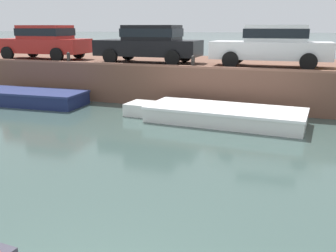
% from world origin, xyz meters
% --- Properties ---
extents(ground_plane, '(400.00, 400.00, 0.00)m').
position_xyz_m(ground_plane, '(0.00, 5.45, 0.00)').
color(ground_plane, '#384C47').
extents(far_quay_wall, '(60.00, 6.00, 1.53)m').
position_xyz_m(far_quay_wall, '(0.00, 13.91, 0.76)').
color(far_quay_wall, brown).
rests_on(far_quay_wall, ground).
extents(far_wall_coping, '(60.00, 0.24, 0.08)m').
position_xyz_m(far_wall_coping, '(0.00, 11.03, 1.57)').
color(far_wall_coping, brown).
rests_on(far_wall_coping, far_quay_wall).
extents(boat_moored_west_navy, '(5.26, 1.94, 0.55)m').
position_xyz_m(boat_moored_west_navy, '(-8.29, 9.55, 0.27)').
color(boat_moored_west_navy, navy).
rests_on(boat_moored_west_navy, ground).
extents(boat_moored_central_white, '(6.05, 2.27, 0.50)m').
position_xyz_m(boat_moored_central_white, '(-0.47, 9.28, 0.25)').
color(boat_moored_central_white, white).
rests_on(boat_moored_central_white, ground).
extents(car_leftmost_red, '(4.27, 2.03, 1.54)m').
position_xyz_m(car_leftmost_red, '(-9.38, 12.35, 2.37)').
color(car_leftmost_red, '#B2231E').
rests_on(car_leftmost_red, far_quay_wall).
extents(car_left_inner_black, '(4.36, 2.02, 1.54)m').
position_xyz_m(car_left_inner_black, '(-4.08, 12.35, 2.37)').
color(car_left_inner_black, black).
rests_on(car_left_inner_black, far_quay_wall).
extents(car_centre_white, '(4.40, 1.99, 1.54)m').
position_xyz_m(car_centre_white, '(0.86, 12.35, 2.37)').
color(car_centre_white, white).
rests_on(car_centre_white, far_quay_wall).
extents(mooring_bollard_west, '(0.15, 0.15, 0.44)m').
position_xyz_m(mooring_bollard_west, '(-7.29, 11.16, 1.77)').
color(mooring_bollard_west, '#2D2B28').
rests_on(mooring_bollard_west, far_quay_wall).
extents(mooring_bollard_mid, '(0.15, 0.15, 0.44)m').
position_xyz_m(mooring_bollard_mid, '(-1.86, 11.16, 1.77)').
color(mooring_bollard_mid, '#2D2B28').
rests_on(mooring_bollard_mid, far_quay_wall).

